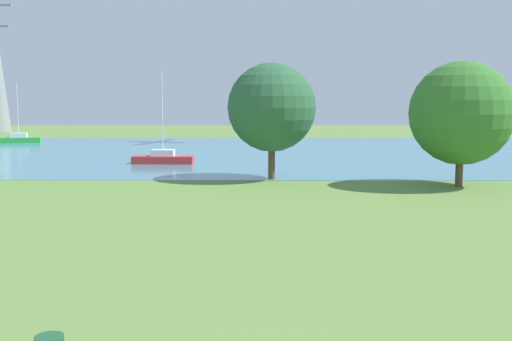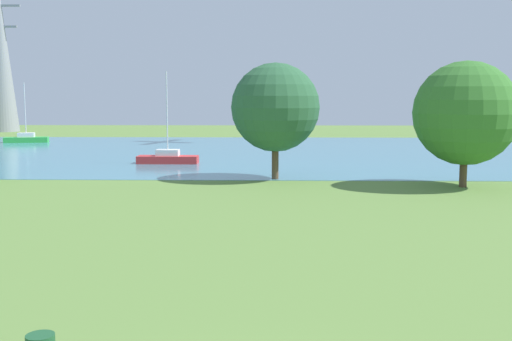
# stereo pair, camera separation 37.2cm
# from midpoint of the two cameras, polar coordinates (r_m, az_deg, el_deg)

# --- Properties ---
(ground_plane) EXTENTS (160.00, 160.00, 0.00)m
(ground_plane) POSITION_cam_midpoint_polar(r_m,az_deg,el_deg) (31.55, 0.44, -2.94)
(ground_plane) COLOR olive
(water_surface) EXTENTS (140.00, 40.00, 0.02)m
(water_surface) POSITION_cam_midpoint_polar(r_m,az_deg,el_deg) (59.33, 0.49, 1.74)
(water_surface) COLOR teal
(water_surface) RESTS_ON ground
(sailboat_red) EXTENTS (4.82, 1.56, 7.25)m
(sailboat_red) POSITION_cam_midpoint_polar(r_m,az_deg,el_deg) (49.67, -8.78, 1.16)
(sailboat_red) COLOR red
(sailboat_red) RESTS_ON water_surface
(sailboat_green) EXTENTS (5.01, 2.47, 6.82)m
(sailboat_green) POSITION_cam_midpoint_polar(r_m,az_deg,el_deg) (75.64, -21.14, 2.74)
(sailboat_green) COLOR green
(sailboat_green) RESTS_ON water_surface
(tree_mid_shore) EXTENTS (5.69, 5.69, 7.49)m
(tree_mid_shore) POSITION_cam_midpoint_polar(r_m,az_deg,el_deg) (39.78, 1.19, 5.83)
(tree_mid_shore) COLOR brown
(tree_mid_shore) RESTS_ON ground
(tree_west_far) EXTENTS (6.12, 6.12, 7.43)m
(tree_west_far) POSITION_cam_midpoint_polar(r_m,az_deg,el_deg) (38.48, 18.14, 5.04)
(tree_west_far) COLOR brown
(tree_west_far) RESTS_ON ground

